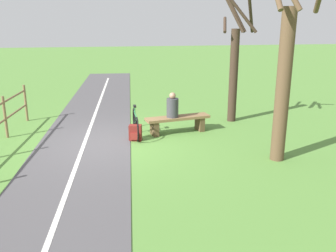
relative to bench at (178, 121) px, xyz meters
name	(u,v)px	position (x,y,z in m)	size (l,w,h in m)	color
ground_plane	(108,143)	(2.11, 0.61, -0.36)	(80.00, 80.00, 0.00)	#548438
paved_path	(57,220)	(3.04, 4.61, -0.35)	(2.54, 36.00, 0.02)	#4C494C
path_centre_line	(57,219)	(3.04, 4.61, -0.34)	(0.10, 32.00, 0.00)	silver
bench	(178,121)	(0.00, 0.00, 0.00)	(2.03, 0.82, 0.51)	brown
person_seated	(172,107)	(0.17, 0.03, 0.47)	(0.41, 0.41, 0.75)	#38383D
bicycle	(136,123)	(1.28, 0.06, 0.02)	(0.08, 1.79, 0.88)	black
backpack	(135,133)	(1.33, 0.53, -0.13)	(0.39, 0.33, 0.45)	maroon
tree_near_bench	(234,65)	(-2.07, -0.98, 1.55)	(1.30, 1.15, 4.17)	#38281E
tree_far_left	(284,75)	(-1.97, 2.61, 1.72)	(1.41, 1.36, 4.82)	brown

